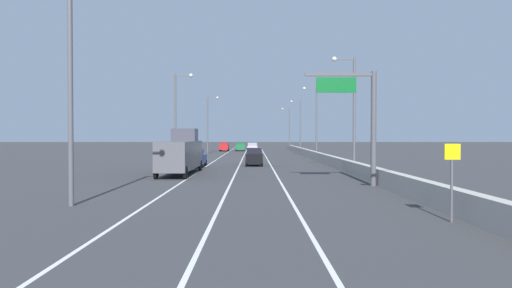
{
  "coord_description": "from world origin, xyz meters",
  "views": [
    {
      "loc": [
        -0.41,
        -4.21,
        3.32
      ],
      "look_at": [
        -0.13,
        49.07,
        2.3
      ],
      "focal_mm": 31.51,
      "sensor_mm": 36.0,
      "label": 1
    }
  ],
  "objects_px": {
    "lamp_post_left_near": "(76,79)",
    "car_green_0": "(240,146)",
    "car_blue_2": "(195,158)",
    "overhead_sign_gantry": "(362,114)",
    "lamp_post_right_fourth": "(299,122)",
    "car_black_3": "(254,157)",
    "lamp_post_right_third": "(315,117)",
    "lamp_post_left_mid": "(177,112)",
    "car_silver_1": "(252,149)",
    "lamp_post_left_far": "(209,121)",
    "box_truck": "(181,153)",
    "lamp_post_right_second": "(351,106)",
    "speed_advisory_sign": "(452,176)",
    "car_red_4": "(224,147)",
    "lamp_post_right_fifth": "(288,125)"
  },
  "relations": [
    {
      "from": "lamp_post_left_near",
      "to": "car_green_0",
      "type": "xyz_separation_m",
      "value": [
        5.45,
        75.09,
        -4.95
      ]
    },
    {
      "from": "car_blue_2",
      "to": "overhead_sign_gantry",
      "type": "bearing_deg",
      "value": -53.62
    },
    {
      "from": "lamp_post_right_fourth",
      "to": "car_black_3",
      "type": "bearing_deg",
      "value": -102.43
    },
    {
      "from": "overhead_sign_gantry",
      "to": "lamp_post_right_fourth",
      "type": "xyz_separation_m",
      "value": [
        2.06,
        61.14,
        1.21
      ]
    },
    {
      "from": "car_blue_2",
      "to": "lamp_post_right_third",
      "type": "bearing_deg",
      "value": 50.09
    },
    {
      "from": "lamp_post_left_mid",
      "to": "car_silver_1",
      "type": "bearing_deg",
      "value": 71.41
    },
    {
      "from": "lamp_post_right_fourth",
      "to": "car_silver_1",
      "type": "bearing_deg",
      "value": -123.81
    },
    {
      "from": "lamp_post_left_near",
      "to": "car_silver_1",
      "type": "distance_m",
      "value": 56.19
    },
    {
      "from": "lamp_post_right_fourth",
      "to": "lamp_post_left_far",
      "type": "bearing_deg",
      "value": -152.3
    },
    {
      "from": "lamp_post_right_fourth",
      "to": "car_green_0",
      "type": "relative_size",
      "value": 2.28
    },
    {
      "from": "lamp_post_right_fourth",
      "to": "car_blue_2",
      "type": "height_order",
      "value": "lamp_post_right_fourth"
    },
    {
      "from": "lamp_post_right_third",
      "to": "box_truck",
      "type": "relative_size",
      "value": 1.05
    },
    {
      "from": "lamp_post_right_second",
      "to": "car_silver_1",
      "type": "height_order",
      "value": "lamp_post_right_second"
    },
    {
      "from": "lamp_post_left_near",
      "to": "car_silver_1",
      "type": "height_order",
      "value": "lamp_post_left_near"
    },
    {
      "from": "lamp_post_left_near",
      "to": "car_blue_2",
      "type": "height_order",
      "value": "lamp_post_left_near"
    },
    {
      "from": "lamp_post_right_third",
      "to": "car_green_0",
      "type": "relative_size",
      "value": 2.28
    },
    {
      "from": "speed_advisory_sign",
      "to": "lamp_post_right_third",
      "type": "height_order",
      "value": "lamp_post_right_third"
    },
    {
      "from": "lamp_post_right_second",
      "to": "car_black_3",
      "type": "bearing_deg",
      "value": 134.39
    },
    {
      "from": "lamp_post_right_fourth",
      "to": "car_red_4",
      "type": "distance_m",
      "value": 16.71
    },
    {
      "from": "lamp_post_right_third",
      "to": "car_silver_1",
      "type": "xyz_separation_m",
      "value": [
        -9.12,
        11.13,
        -4.9
      ]
    },
    {
      "from": "lamp_post_right_fourth",
      "to": "overhead_sign_gantry",
      "type": "bearing_deg",
      "value": -91.93
    },
    {
      "from": "lamp_post_left_mid",
      "to": "box_truck",
      "type": "bearing_deg",
      "value": -79.17
    },
    {
      "from": "lamp_post_right_third",
      "to": "car_red_4",
      "type": "xyz_separation_m",
      "value": [
        -15.12,
        29.38,
        -4.97
      ]
    },
    {
      "from": "lamp_post_left_near",
      "to": "lamp_post_right_fifth",
      "type": "bearing_deg",
      "value": 79.63
    },
    {
      "from": "speed_advisory_sign",
      "to": "car_red_4",
      "type": "relative_size",
      "value": 0.67
    },
    {
      "from": "lamp_post_right_second",
      "to": "lamp_post_right_fourth",
      "type": "bearing_deg",
      "value": 89.54
    },
    {
      "from": "lamp_post_left_mid",
      "to": "lamp_post_left_far",
      "type": "bearing_deg",
      "value": 88.91
    },
    {
      "from": "lamp_post_right_fourth",
      "to": "lamp_post_left_near",
      "type": "relative_size",
      "value": 1.0
    },
    {
      "from": "car_black_3",
      "to": "box_truck",
      "type": "xyz_separation_m",
      "value": [
        -6.28,
        -10.76,
        0.81
      ]
    },
    {
      "from": "speed_advisory_sign",
      "to": "car_red_4",
      "type": "height_order",
      "value": "speed_advisory_sign"
    },
    {
      "from": "car_black_3",
      "to": "lamp_post_left_near",
      "type": "bearing_deg",
      "value": -106.65
    },
    {
      "from": "lamp_post_right_second",
      "to": "lamp_post_left_near",
      "type": "xyz_separation_m",
      "value": [
        -17.09,
        -19.13,
        0.0
      ]
    },
    {
      "from": "lamp_post_right_fourth",
      "to": "lamp_post_right_fifth",
      "type": "distance_m",
      "value": 25.13
    },
    {
      "from": "overhead_sign_gantry",
      "to": "car_green_0",
      "type": "relative_size",
      "value": 1.65
    },
    {
      "from": "overhead_sign_gantry",
      "to": "lamp_post_right_third",
      "type": "height_order",
      "value": "lamp_post_right_third"
    },
    {
      "from": "car_blue_2",
      "to": "car_black_3",
      "type": "xyz_separation_m",
      "value": [
        6.21,
        1.78,
        0.05
      ]
    },
    {
      "from": "lamp_post_left_far",
      "to": "car_silver_1",
      "type": "distance_m",
      "value": 10.53
    },
    {
      "from": "lamp_post_right_fourth",
      "to": "lamp_post_right_fifth",
      "type": "bearing_deg",
      "value": 90.44
    },
    {
      "from": "car_black_3",
      "to": "car_green_0",
      "type": "bearing_deg",
      "value": 93.56
    },
    {
      "from": "lamp_post_left_mid",
      "to": "lamp_post_right_fourth",
      "type": "bearing_deg",
      "value": 65.52
    },
    {
      "from": "car_black_3",
      "to": "lamp_post_right_fourth",
      "type": "bearing_deg",
      "value": 77.57
    },
    {
      "from": "lamp_post_right_fifth",
      "to": "car_green_0",
      "type": "relative_size",
      "value": 2.28
    },
    {
      "from": "car_red_4",
      "to": "overhead_sign_gantry",
      "type": "bearing_deg",
      "value": -78.49
    },
    {
      "from": "lamp_post_right_fourth",
      "to": "box_truck",
      "type": "distance_m",
      "value": 54.5
    },
    {
      "from": "lamp_post_right_second",
      "to": "car_blue_2",
      "type": "height_order",
      "value": "lamp_post_right_second"
    },
    {
      "from": "lamp_post_left_near",
      "to": "lamp_post_left_far",
      "type": "height_order",
      "value": "same"
    },
    {
      "from": "lamp_post_right_fifth",
      "to": "lamp_post_left_near",
      "type": "distance_m",
      "value": 96.08
    },
    {
      "from": "car_green_0",
      "to": "car_blue_2",
      "type": "bearing_deg",
      "value": -93.84
    },
    {
      "from": "lamp_post_left_mid",
      "to": "car_black_3",
      "type": "distance_m",
      "value": 10.28
    },
    {
      "from": "car_silver_1",
      "to": "speed_advisory_sign",
      "type": "bearing_deg",
      "value": -82.57
    }
  ]
}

